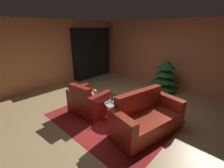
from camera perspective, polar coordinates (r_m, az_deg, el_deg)
The scene contains 11 objects.
ground_plane at distance 4.47m, azimuth 1.00°, elevation -9.83°, with size 7.67×7.67×0.00m, color tan.
wall_back at distance 6.52m, azimuth 19.79°, elevation 10.44°, with size 6.52×0.06×2.53m, color tan.
wall_left at distance 6.57m, azimuth -20.47°, elevation 10.43°, with size 0.06×6.14×2.53m, color tan.
area_rug at distance 4.17m, azimuth 0.15°, elevation -12.21°, with size 2.94×2.34×0.01m, color maroon.
bookshelf_unit at distance 7.40m, azimuth -6.51°, elevation 10.86°, with size 0.33×1.91×2.21m.
armchair_red at distance 4.29m, azimuth -8.67°, elevation -6.70°, with size 1.06×0.81×0.87m.
couch_red at distance 3.64m, azimuth 12.37°, elevation -12.33°, with size 1.06×1.77×0.90m.
coffee_table at distance 4.01m, azimuth 2.30°, elevation -7.26°, with size 0.71×0.71×0.43m.
book_stack_on_table at distance 3.98m, azimuth 1.98°, elevation -5.94°, with size 0.22×0.17×0.10m.
bottle_on_table at distance 4.04m, azimuth 0.04°, elevation -4.43°, with size 0.06×0.06×0.32m.
decorated_tree at distance 5.89m, azimuth 18.90°, elevation 2.90°, with size 0.93×0.93×1.19m.
Camera 1 is at (2.61, -2.86, 2.23)m, focal length 24.94 mm.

